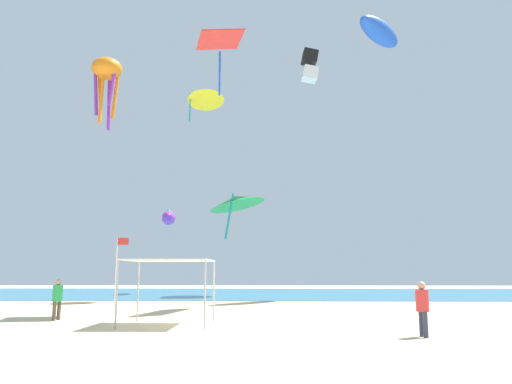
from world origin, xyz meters
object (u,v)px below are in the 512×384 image
kite_octopus_orange (107,72)px  kite_diamond_red (220,43)px  person_leftmost (58,296)px  kite_inflatable_purple (169,218)px  kite_delta_green (236,201)px  person_near_tent (422,304)px  kite_box_black (310,66)px  canopy_tent (170,263)px  kite_inflatable_blue (379,32)px  banner_flag (117,268)px  kite_delta_yellow (206,98)px

kite_octopus_orange → kite_diamond_red: 12.89m
person_leftmost → kite_inflatable_purple: 26.33m
kite_diamond_red → kite_delta_green: (-0.02, 16.11, -7.09)m
person_near_tent → kite_diamond_red: kite_diamond_red is taller
kite_box_black → kite_delta_green: (-7.03, -3.17, -14.04)m
canopy_tent → kite_inflatable_blue: bearing=55.8°
banner_flag → kite_diamond_red: 14.13m
kite_delta_green → kite_inflatable_purple: bearing=71.5°
kite_octopus_orange → kite_delta_green: size_ratio=0.91×
kite_delta_yellow → kite_delta_green: size_ratio=0.61×
person_leftmost → kite_octopus_orange: (-3.15, 13.73, 16.18)m
kite_box_black → person_leftmost: bearing=-33.3°
canopy_tent → kite_octopus_orange: size_ratio=0.62×
person_near_tent → kite_box_black: kite_box_black is taller
kite_inflatable_purple → canopy_tent: bearing=-178.4°
person_leftmost → kite_diamond_red: 16.59m
banner_flag → kite_inflatable_purple: size_ratio=0.82×
kite_delta_green → kite_box_black: bearing=-53.0°
person_near_tent → banner_flag: banner_flag is taller
person_near_tent → kite_inflatable_blue: 32.58m
banner_flag → kite_delta_yellow: (2.54, 13.30, 13.82)m
canopy_tent → kite_inflatable_blue: size_ratio=0.55×
kite_inflatable_purple → person_leftmost: bearing=170.9°
kite_delta_yellow → kite_inflatable_blue: 16.44m
person_leftmost → kite_inflatable_blue: bearing=-32.1°
person_leftmost → kite_delta_green: (6.41, 21.42, 7.25)m
canopy_tent → person_near_tent: canopy_tent is taller
kite_box_black → person_near_tent: bearing=-3.1°
person_leftmost → kite_box_black: size_ratio=0.53×
canopy_tent → person_near_tent: size_ratio=1.90×
person_near_tent → kite_delta_yellow: bearing=19.7°
banner_flag → kite_inflatable_purple: 23.14m
person_near_tent → banner_flag: 15.10m
person_near_tent → kite_inflatable_blue: kite_inflatable_blue is taller
canopy_tent → kite_inflatable_purple: kite_inflatable_purple is taller
kite_inflatable_purple → kite_box_black: bearing=-104.3°
person_near_tent → kite_inflatable_blue: size_ratio=0.29×
person_near_tent → kite_delta_yellow: (-10.05, 21.56, 15.05)m
person_leftmost → kite_inflatable_blue: (19.02, 18.60, 21.76)m
kite_octopus_orange → kite_delta_green: kite_octopus_orange is taller
person_leftmost → canopy_tent: bearing=-94.5°
person_near_tent → kite_diamond_red: size_ratio=0.49×
banner_flag → kite_inflatable_blue: bearing=41.8°
kite_box_black → kite_delta_green: bearing=-70.4°
person_leftmost → kite_diamond_red: bearing=-36.9°
kite_octopus_orange → kite_box_black: bearing=-112.5°
canopy_tent → kite_diamond_red: size_ratio=0.92×
canopy_tent → kite_delta_yellow: (-1.05, 18.09, 13.64)m
banner_flag → kite_delta_green: kite_delta_green is taller
canopy_tent → kite_delta_green: bearing=87.1°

